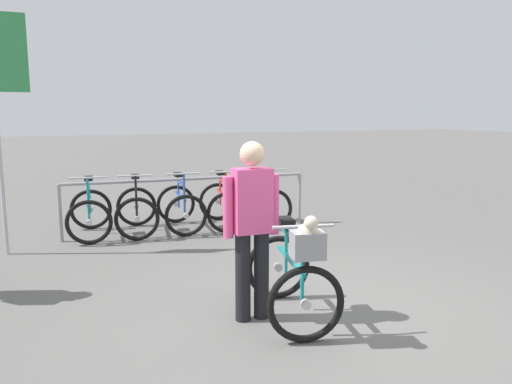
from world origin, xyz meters
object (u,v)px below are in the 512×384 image
racked_bike_blue (181,207)px  racked_bike_white (261,202)px  racked_bike_red (222,205)px  person_with_featured_bike (252,223)px  racked_bike_teal (90,213)px  racked_bike_black (137,210)px  featured_bicycle (294,272)px  banner_flag (6,86)px

racked_bike_blue → racked_bike_white: (1.40, -0.10, -0.00)m
racked_bike_red → person_with_featured_bike: size_ratio=0.72×
racked_bike_teal → racked_bike_black: size_ratio=0.99×
racked_bike_white → person_with_featured_bike: person_with_featured_bike is taller
racked_bike_black → racked_bike_white: bearing=-4.0°
racked_bike_white → featured_bicycle: bearing=-110.5°
racked_bike_blue → racked_bike_red: bearing=-4.0°
racked_bike_teal → racked_bike_black: bearing=-4.0°
racked_bike_blue → racked_bike_red: same height
racked_bike_black → racked_bike_white: 2.10m
racked_bike_black → featured_bicycle: (0.63, -4.05, 0.12)m
racked_bike_black → racked_bike_white: (2.10, -0.15, -0.00)m
racked_bike_white → person_with_featured_bike: (-1.76, -3.65, 0.54)m
racked_bike_red → banner_flag: (-3.10, -0.41, 1.86)m
racked_bike_teal → racked_bike_black: 0.70m
racked_bike_red → featured_bicycle: bearing=-100.9°
racked_bike_teal → racked_bike_blue: (1.40, -0.10, 0.00)m
racked_bike_blue → racked_bike_white: same height
racked_bike_teal → racked_bike_white: size_ratio=1.07×
racked_bike_red → racked_bike_blue: bearing=176.0°
racked_bike_teal → racked_bike_white: (2.79, -0.19, -0.00)m
racked_bike_teal → featured_bicycle: 4.31m
racked_bike_blue → racked_bike_red: size_ratio=1.00×
banner_flag → person_with_featured_bike: bearing=-58.3°
racked_bike_blue → racked_bike_red: 0.70m
person_with_featured_bike → banner_flag: (-2.03, 3.29, 1.32)m
racked_bike_white → person_with_featured_bike: size_ratio=0.68×
featured_bicycle → banner_flag: banner_flag is taller
racked_bike_teal → racked_bike_red: 2.10m
racked_bike_black → person_with_featured_bike: size_ratio=0.74×
racked_bike_red → banner_flag: 3.64m
racked_bike_teal → person_with_featured_bike: 4.02m
racked_bike_red → person_with_featured_bike: bearing=-106.0°
featured_bicycle → racked_bike_black: bearing=98.9°
banner_flag → racked_bike_red: bearing=7.5°
racked_bike_white → banner_flag: banner_flag is taller
racked_bike_blue → banner_flag: 3.07m
racked_bike_black → banner_flag: (-1.70, -0.50, 1.86)m
person_with_featured_bike → racked_bike_blue: bearing=84.4°
racked_bike_black → person_with_featured_bike: (0.33, -3.80, 0.54)m
featured_bicycle → racked_bike_teal: bearing=108.0°
banner_flag → racked_bike_teal: bearing=28.9°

